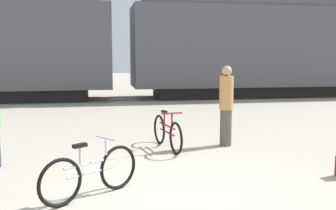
{
  "coord_description": "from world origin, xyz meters",
  "views": [
    {
      "loc": [
        -1.11,
        -5.37,
        1.99
      ],
      "look_at": [
        0.14,
        1.59,
        1.1
      ],
      "focal_mm": 42.0,
      "sensor_mm": 36.0,
      "label": 1
    }
  ],
  "objects_px": {
    "person_in_tan": "(226,105)",
    "bicycle_silver": "(91,173)",
    "freight_train": "(122,34)",
    "bicycle_maroon": "(167,133)"
  },
  "relations": [
    {
      "from": "freight_train",
      "to": "person_in_tan",
      "type": "distance_m",
      "value": 10.29
    },
    {
      "from": "bicycle_silver",
      "to": "bicycle_maroon",
      "type": "bearing_deg",
      "value": 59.85
    },
    {
      "from": "bicycle_silver",
      "to": "person_in_tan",
      "type": "xyz_separation_m",
      "value": [
        2.9,
        2.77,
        0.55
      ]
    },
    {
      "from": "freight_train",
      "to": "bicycle_maroon",
      "type": "xyz_separation_m",
      "value": [
        0.33,
        -10.04,
        -2.61
      ]
    },
    {
      "from": "person_in_tan",
      "to": "bicycle_silver",
      "type": "bearing_deg",
      "value": 76.53
    },
    {
      "from": "freight_train",
      "to": "person_in_tan",
      "type": "xyz_separation_m",
      "value": [
        1.67,
        -9.95,
        -2.07
      ]
    },
    {
      "from": "bicycle_maroon",
      "to": "person_in_tan",
      "type": "height_order",
      "value": "person_in_tan"
    },
    {
      "from": "bicycle_silver",
      "to": "freight_train",
      "type": "bearing_deg",
      "value": 84.48
    },
    {
      "from": "freight_train",
      "to": "person_in_tan",
      "type": "relative_size",
      "value": 15.89
    },
    {
      "from": "bicycle_maroon",
      "to": "freight_train",
      "type": "bearing_deg",
      "value": 91.87
    }
  ]
}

